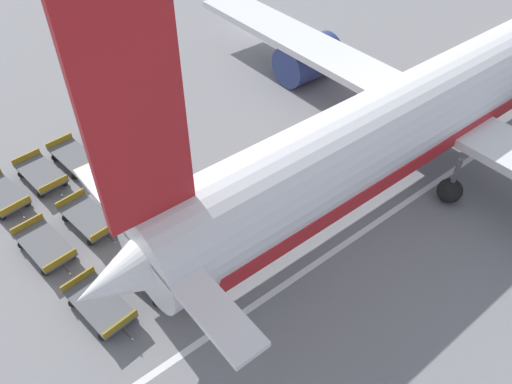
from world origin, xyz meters
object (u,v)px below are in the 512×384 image
Objects in this scene: baggage_dolly_row_near_col_b at (45,246)px; baggage_dolly_row_mid_a_col_a at (41,174)px; baggage_dolly_row_mid_b_col_a at (74,157)px; baggage_dolly_row_near_col_c at (100,305)px; baggage_dolly_row_far_col_c at (225,220)px; baggage_dolly_row_mid_b_col_c at (184,245)px; airplane at (452,96)px; baggage_dolly_row_mid_a_col_c at (151,274)px; baggage_dolly_row_far_col_a at (110,139)px; baggage_dolly_row_near_col_a at (2,195)px; baggage_dolly_row_mid_a_col_b at (89,218)px; baggage_dolly_row_far_col_b at (160,176)px; baggage_dolly_row_mid_b_col_b at (129,196)px.

baggage_dolly_row_mid_a_col_a is at bearing 154.06° from baggage_dolly_row_near_col_b.
baggage_dolly_row_near_col_b is 1.00× the size of baggage_dolly_row_mid_b_col_a.
baggage_dolly_row_far_col_c is (0.12, 6.78, 0.00)m from baggage_dolly_row_near_col_c.
baggage_dolly_row_near_col_b is 1.00× the size of baggage_dolly_row_mid_b_col_c.
airplane is 17.74m from baggage_dolly_row_mid_a_col_c.
airplane reaches higher than baggage_dolly_row_far_col_a.
baggage_dolly_row_near_col_a is 4.10m from baggage_dolly_row_mid_b_col_a.
baggage_dolly_row_mid_b_col_a is (-4.73, 4.24, 0.00)m from baggage_dolly_row_near_col_b.
baggage_dolly_row_mid_a_col_b is 4.83m from baggage_dolly_row_mid_a_col_c.
airplane reaches higher than baggage_dolly_row_near_col_a.
baggage_dolly_row_far_col_b is (-8.75, -12.88, -2.95)m from airplane.
baggage_dolly_row_near_col_a is at bearing -135.89° from baggage_dolly_row_mid_b_col_b.
baggage_dolly_row_far_col_a is 1.01× the size of baggage_dolly_row_far_col_b.
baggage_dolly_row_mid_b_col_b is at bearing -120.12° from airplane.
baggage_dolly_row_near_col_a is 1.00× the size of baggage_dolly_row_mid_a_col_a.
baggage_dolly_row_near_col_a is at bearing 178.23° from baggage_dolly_row_near_col_b.
baggage_dolly_row_far_col_c is (4.64, 2.24, 0.00)m from baggage_dolly_row_mid_b_col_b.
baggage_dolly_row_mid_a_col_a is at bearing 166.04° from baggage_dolly_row_near_col_c.
baggage_dolly_row_near_col_a is 9.07m from baggage_dolly_row_near_col_c.
baggage_dolly_row_mid_a_col_b is (-4.60, 2.31, 0.00)m from baggage_dolly_row_near_col_c.
baggage_dolly_row_near_col_a is 6.39m from baggage_dolly_row_far_col_a.
baggage_dolly_row_mid_a_col_c is 1.01× the size of baggage_dolly_row_mid_b_col_a.
baggage_dolly_row_mid_a_col_a and baggage_dolly_row_mid_b_col_b have the same top height.
baggage_dolly_row_mid_b_col_c is 0.99× the size of baggage_dolly_row_far_col_a.
airplane is 10.88× the size of baggage_dolly_row_far_col_a.
baggage_dolly_row_mid_a_col_b and baggage_dolly_row_far_col_b have the same top height.
baggage_dolly_row_mid_b_col_a is (-9.22, 4.24, 0.00)m from baggage_dolly_row_near_col_c.
baggage_dolly_row_near_col_b and baggage_dolly_row_mid_a_col_b have the same top height.
baggage_dolly_row_mid_a_col_b is 1.00× the size of baggage_dolly_row_mid_b_col_c.
airplane is at bearing 48.73° from baggage_dolly_row_mid_b_col_a.
baggage_dolly_row_mid_a_col_a and baggage_dolly_row_far_col_a have the same top height.
baggage_dolly_row_mid_b_col_c is at bearing 97.24° from baggage_dolly_row_mid_a_col_c.
baggage_dolly_row_mid_a_col_a is 1.00× the size of baggage_dolly_row_mid_b_col_b.
baggage_dolly_row_mid_a_col_b is 5.03m from baggage_dolly_row_mid_b_col_c.
baggage_dolly_row_mid_a_col_a is (-0.12, 2.15, 0.00)m from baggage_dolly_row_near_col_a.
baggage_dolly_row_mid_b_col_a is at bearing -164.79° from baggage_dolly_row_far_col_c.
airplane is 15.85m from baggage_dolly_row_far_col_b.
baggage_dolly_row_far_col_a is (-0.06, 2.28, 0.00)m from baggage_dolly_row_mid_b_col_a.
baggage_dolly_row_far_col_c is at bearing 86.25° from baggage_dolly_row_mid_b_col_c.
baggage_dolly_row_near_col_a is at bearing -88.15° from baggage_dolly_row_far_col_a.
baggage_dolly_row_mid_b_col_a and baggage_dolly_row_far_col_b have the same top height.
baggage_dolly_row_near_col_a and baggage_dolly_row_mid_a_col_b have the same top height.
baggage_dolly_row_mid_a_col_a is 1.00× the size of baggage_dolly_row_mid_b_col_a.
baggage_dolly_row_near_col_b is at bearing -153.26° from baggage_dolly_row_mid_a_col_c.
baggage_dolly_row_mid_a_col_a is 9.41m from baggage_dolly_row_mid_a_col_c.
airplane is 13.59m from baggage_dolly_row_far_col_c.
baggage_dolly_row_near_col_a and baggage_dolly_row_mid_a_col_a have the same top height.
baggage_dolly_row_mid_b_col_b and baggage_dolly_row_far_col_c have the same top height.
baggage_dolly_row_near_col_b and baggage_dolly_row_mid_b_col_b have the same top height.
baggage_dolly_row_far_col_b is at bearing 139.37° from baggage_dolly_row_mid_a_col_c.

